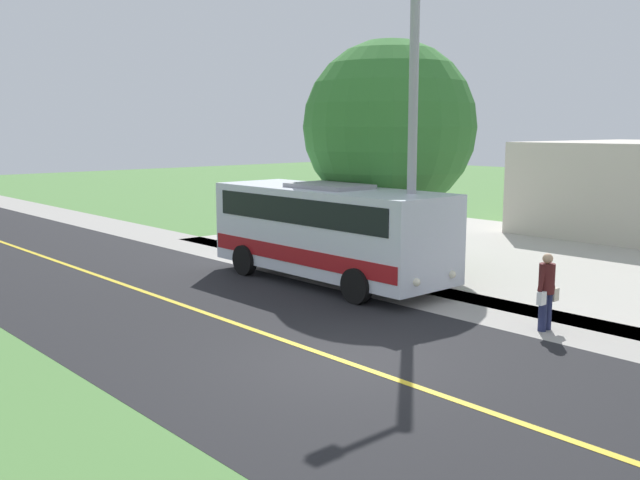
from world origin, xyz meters
TOP-DOWN VIEW (x-y plane):
  - ground_plane at (0.00, 0.00)m, footprint 120.00×120.00m
  - road_surface at (0.00, 0.00)m, footprint 8.00×100.00m
  - sidewalk at (-5.20, 0.00)m, footprint 2.40×100.00m
  - road_centre_line at (0.00, 0.00)m, footprint 0.16×100.00m
  - shuttle_bus_front at (-4.54, -5.34)m, footprint 2.74×7.68m
  - pedestrian_with_bags at (-4.67, 1.39)m, footprint 0.72×0.34m
  - street_light_pole at (-4.88, -2.73)m, footprint 1.97×0.24m
  - tree_curbside at (-7.40, -5.73)m, footprint 5.30×5.30m

SIDE VIEW (x-z plane):
  - ground_plane at x=0.00m, z-range 0.00..0.00m
  - sidewalk at x=-5.20m, z-range 0.00..0.01m
  - road_surface at x=0.00m, z-range 0.00..0.01m
  - road_centre_line at x=0.00m, z-range 0.01..0.01m
  - pedestrian_with_bags at x=-4.67m, z-range 0.06..1.75m
  - shuttle_bus_front at x=-4.54m, z-range 0.14..2.93m
  - tree_curbside at x=-7.40m, z-range 0.84..7.84m
  - street_light_pole at x=-4.88m, z-range 0.41..8.58m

